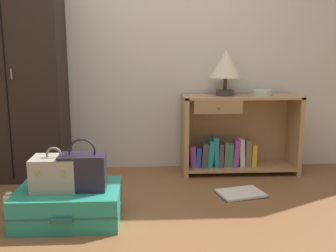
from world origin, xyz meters
TOP-DOWN VIEW (x-y plane):
  - ground_plane at (0.00, 0.00)m, footprint 9.00×9.00m
  - back_wall at (0.00, 1.50)m, footprint 6.40×0.10m
  - wardrobe at (-1.16, 1.20)m, footprint 0.85×0.47m
  - bookshelf at (0.86, 1.25)m, footprint 1.10×0.38m
  - table_lamp at (0.75, 1.27)m, footprint 0.30×0.30m
  - bowl at (1.10, 1.26)m, footprint 0.18×0.18m
  - suitcase_large at (-0.53, 0.23)m, footprint 0.71×0.53m
  - train_case at (-0.61, 0.23)m, footprint 0.30×0.24m
  - handbag at (-0.42, 0.21)m, footprint 0.31×0.18m
  - bottle at (-0.97, 0.32)m, footprint 0.08×0.08m
  - open_book_on_floor at (0.78, 0.64)m, footprint 0.42×0.34m

SIDE VIEW (x-z plane):
  - ground_plane at x=0.00m, z-range 0.00..0.00m
  - open_book_on_floor at x=0.78m, z-range 0.00..0.02m
  - bottle at x=-0.97m, z-range -0.01..0.16m
  - suitcase_large at x=-0.53m, z-range 0.00..0.23m
  - train_case at x=-0.61m, z-range 0.20..0.49m
  - bookshelf at x=0.86m, z-range -0.02..0.72m
  - handbag at x=-0.42m, z-range 0.18..0.53m
  - bowl at x=1.10m, z-range 0.74..0.79m
  - wardrobe at x=-1.16m, z-range 0.00..1.94m
  - table_lamp at x=0.75m, z-range 0.81..1.23m
  - back_wall at x=0.00m, z-range 0.00..2.60m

